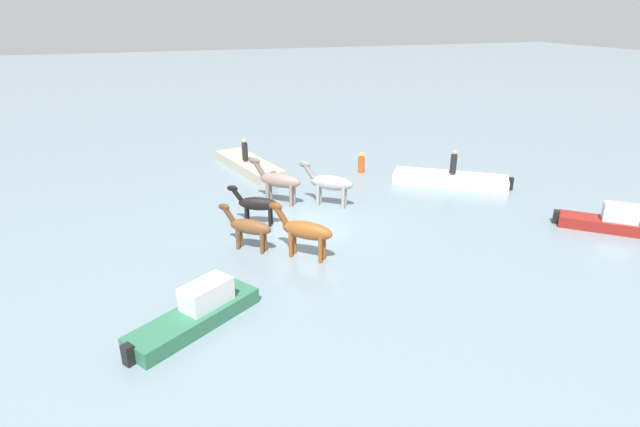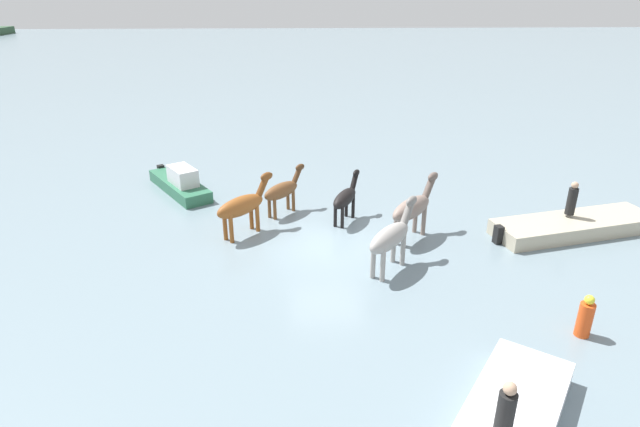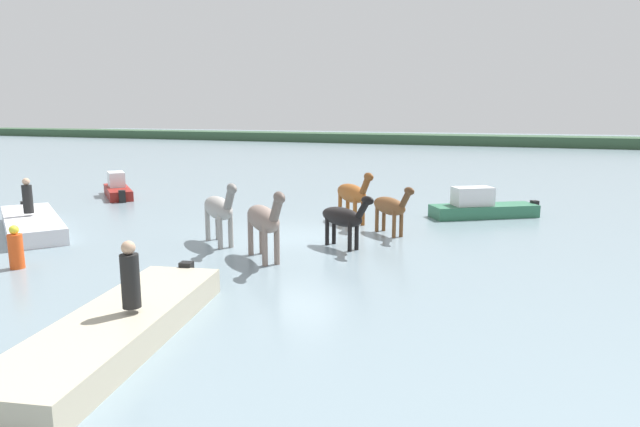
{
  "view_description": "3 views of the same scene",
  "coord_description": "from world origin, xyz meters",
  "px_view_note": "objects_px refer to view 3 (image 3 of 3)",
  "views": [
    {
      "loc": [
        5.86,
        18.75,
        8.47
      ],
      "look_at": [
        -0.4,
        0.95,
        0.85
      ],
      "focal_mm": 28.65,
      "sensor_mm": 36.0,
      "label": 1
    },
    {
      "loc": [
        -15.6,
        0.9,
        7.92
      ],
      "look_at": [
        0.52,
        0.2,
        0.88
      ],
      "focal_mm": 29.33,
      "sensor_mm": 36.0,
      "label": 2
    },
    {
      "loc": [
        7.14,
        -15.61,
        3.96
      ],
      "look_at": [
        0.36,
        0.9,
        0.65
      ],
      "focal_mm": 30.59,
      "sensor_mm": 36.0,
      "label": 3
    }
  ],
  "objects_px": {
    "boat_dinghy_port": "(118,190)",
    "horse_dun_straggler": "(390,207)",
    "horse_pinto_flank": "(264,220)",
    "horse_mid_herd": "(343,217)",
    "boat_skiff_near": "(482,209)",
    "person_spotter_bow": "(27,197)",
    "buoy_channel_marker": "(16,249)",
    "boat_launch_far": "(32,226)",
    "horse_gray_outer": "(353,194)",
    "person_boatman_standing": "(130,277)",
    "boat_tender_starboard": "(119,332)",
    "horse_chestnut_trailing": "(219,209)"
  },
  "relations": [
    {
      "from": "horse_gray_outer",
      "to": "boat_skiff_near",
      "type": "xyz_separation_m",
      "value": [
        4.23,
        3.03,
        -0.77
      ]
    },
    {
      "from": "boat_tender_starboard",
      "to": "boat_launch_far",
      "type": "bearing_deg",
      "value": -136.16
    },
    {
      "from": "boat_dinghy_port",
      "to": "horse_chestnut_trailing",
      "type": "bearing_deg",
      "value": -170.91
    },
    {
      "from": "horse_chestnut_trailing",
      "to": "horse_pinto_flank",
      "type": "height_order",
      "value": "horse_pinto_flank"
    },
    {
      "from": "horse_gray_outer",
      "to": "horse_pinto_flank",
      "type": "height_order",
      "value": "horse_pinto_flank"
    },
    {
      "from": "person_spotter_bow",
      "to": "person_boatman_standing",
      "type": "relative_size",
      "value": 1.0
    },
    {
      "from": "horse_mid_herd",
      "to": "boat_skiff_near",
      "type": "distance_m",
      "value": 7.41
    },
    {
      "from": "horse_dun_straggler",
      "to": "person_spotter_bow",
      "type": "relative_size",
      "value": 1.57
    },
    {
      "from": "horse_mid_herd",
      "to": "boat_skiff_near",
      "type": "relative_size",
      "value": 0.51
    },
    {
      "from": "horse_pinto_flank",
      "to": "buoy_channel_marker",
      "type": "bearing_deg",
      "value": -107.41
    },
    {
      "from": "boat_skiff_near",
      "to": "person_spotter_bow",
      "type": "xyz_separation_m",
      "value": [
        -13.93,
        -8.45,
        0.86
      ]
    },
    {
      "from": "boat_dinghy_port",
      "to": "boat_skiff_near",
      "type": "distance_m",
      "value": 16.74
    },
    {
      "from": "horse_mid_herd",
      "to": "boat_tender_starboard",
      "type": "relative_size",
      "value": 0.34
    },
    {
      "from": "boat_dinghy_port",
      "to": "horse_dun_straggler",
      "type": "bearing_deg",
      "value": -150.03
    },
    {
      "from": "horse_gray_outer",
      "to": "boat_launch_far",
      "type": "xyz_separation_m",
      "value": [
        -9.62,
        -5.43,
        -0.89
      ]
    },
    {
      "from": "horse_gray_outer",
      "to": "boat_launch_far",
      "type": "height_order",
      "value": "horse_gray_outer"
    },
    {
      "from": "boat_launch_far",
      "to": "horse_pinto_flank",
      "type": "bearing_deg",
      "value": 34.19
    },
    {
      "from": "buoy_channel_marker",
      "to": "horse_gray_outer",
      "type": "bearing_deg",
      "value": 55.38
    },
    {
      "from": "boat_skiff_near",
      "to": "horse_mid_herd",
      "type": "bearing_deg",
      "value": 30.46
    },
    {
      "from": "horse_chestnut_trailing",
      "to": "person_boatman_standing",
      "type": "xyz_separation_m",
      "value": [
        2.51,
        -6.71,
        0.06
      ]
    },
    {
      "from": "horse_pinto_flank",
      "to": "horse_dun_straggler",
      "type": "distance_m",
      "value": 4.97
    },
    {
      "from": "horse_pinto_flank",
      "to": "boat_launch_far",
      "type": "xyz_separation_m",
      "value": [
        -9.06,
        0.28,
        -0.94
      ]
    },
    {
      "from": "horse_chestnut_trailing",
      "to": "buoy_channel_marker",
      "type": "xyz_separation_m",
      "value": [
        -3.43,
        -4.22,
        -0.6
      ]
    },
    {
      "from": "person_spotter_bow",
      "to": "buoy_channel_marker",
      "type": "height_order",
      "value": "person_spotter_bow"
    },
    {
      "from": "person_boatman_standing",
      "to": "horse_gray_outer",
      "type": "bearing_deg",
      "value": 89.21
    },
    {
      "from": "boat_launch_far",
      "to": "buoy_channel_marker",
      "type": "distance_m",
      "value": 4.91
    },
    {
      "from": "horse_chestnut_trailing",
      "to": "horse_gray_outer",
      "type": "relative_size",
      "value": 1.08
    },
    {
      "from": "horse_chestnut_trailing",
      "to": "horse_pinto_flank",
      "type": "distance_m",
      "value": 2.37
    },
    {
      "from": "boat_dinghy_port",
      "to": "boat_skiff_near",
      "type": "xyz_separation_m",
      "value": [
        16.69,
        1.28,
        0.01
      ]
    },
    {
      "from": "person_spotter_bow",
      "to": "horse_dun_straggler",
      "type": "bearing_deg",
      "value": 19.71
    },
    {
      "from": "person_spotter_bow",
      "to": "boat_launch_far",
      "type": "bearing_deg",
      "value": -6.62
    },
    {
      "from": "horse_chestnut_trailing",
      "to": "horse_pinto_flank",
      "type": "bearing_deg",
      "value": 11.82
    },
    {
      "from": "horse_mid_herd",
      "to": "person_spotter_bow",
      "type": "height_order",
      "value": "person_spotter_bow"
    },
    {
      "from": "horse_gray_outer",
      "to": "boat_launch_far",
      "type": "distance_m",
      "value": 11.08
    },
    {
      "from": "horse_mid_herd",
      "to": "horse_pinto_flank",
      "type": "height_order",
      "value": "horse_pinto_flank"
    },
    {
      "from": "boat_launch_far",
      "to": "boat_tender_starboard",
      "type": "distance_m",
      "value": 11.04
    },
    {
      "from": "boat_skiff_near",
      "to": "buoy_channel_marker",
      "type": "height_order",
      "value": "boat_skiff_near"
    },
    {
      "from": "boat_dinghy_port",
      "to": "boat_launch_far",
      "type": "bearing_deg",
      "value": 153.75
    },
    {
      "from": "boat_dinghy_port",
      "to": "person_spotter_bow",
      "type": "xyz_separation_m",
      "value": [
        2.76,
        -7.17,
        0.87
      ]
    },
    {
      "from": "horse_dun_straggler",
      "to": "boat_skiff_near",
      "type": "bearing_deg",
      "value": 101.68
    },
    {
      "from": "person_spotter_bow",
      "to": "boat_tender_starboard",
      "type": "bearing_deg",
      "value": -32.93
    },
    {
      "from": "boat_dinghy_port",
      "to": "person_boatman_standing",
      "type": "height_order",
      "value": "person_boatman_standing"
    },
    {
      "from": "horse_pinto_flank",
      "to": "horse_mid_herd",
      "type": "bearing_deg",
      "value": 97.57
    },
    {
      "from": "horse_gray_outer",
      "to": "boat_skiff_near",
      "type": "bearing_deg",
      "value": 79.07
    },
    {
      "from": "boat_tender_starboard",
      "to": "boat_skiff_near",
      "type": "xyz_separation_m",
      "value": [
        4.6,
        14.49,
        0.12
      ]
    },
    {
      "from": "horse_gray_outer",
      "to": "horse_pinto_flank",
      "type": "distance_m",
      "value": 5.74
    },
    {
      "from": "horse_gray_outer",
      "to": "boat_tender_starboard",
      "type": "distance_m",
      "value": 11.51
    },
    {
      "from": "horse_pinto_flank",
      "to": "horse_dun_straggler",
      "type": "relative_size",
      "value": 1.18
    },
    {
      "from": "boat_launch_far",
      "to": "horse_mid_herd",
      "type": "bearing_deg",
      "value": 45.8
    },
    {
      "from": "horse_dun_straggler",
      "to": "boat_tender_starboard",
      "type": "xyz_separation_m",
      "value": [
        -2.13,
        -10.15,
        -0.75
      ]
    }
  ]
}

